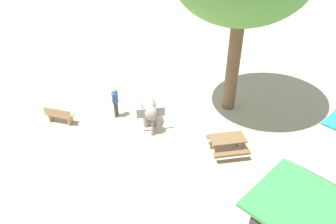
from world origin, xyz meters
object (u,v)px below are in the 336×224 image
Objects in this scene: person_handler at (115,100)px; wooden_bench at (59,115)px; market_stall_white at (329,188)px; picnic_table_near at (227,141)px; elephant at (149,109)px.

wooden_bench is at bearing -152.85° from person_handler.
market_stall_white reaches higher than person_handler.
market_stall_white is at bearing -10.54° from wooden_bench.
market_stall_white reaches higher than picnic_table_near.
elephant is 4.41m from wooden_bench.
person_handler is 1.14× the size of wooden_bench.
picnic_table_near is 4.33m from market_stall_white.
picnic_table_near is (-4.06, 7.05, 0.12)m from wooden_bench.
wooden_bench reaches higher than picnic_table_near.
market_stall_white is (-1.56, 9.87, 0.19)m from person_handler.
market_stall_white is at bearing 122.93° from picnic_table_near.
elephant reaches higher than wooden_bench.
person_handler is 10.00m from market_stall_white.
person_handler is at bearing -81.02° from market_stall_white.
person_handler is 0.78× the size of picnic_table_near.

